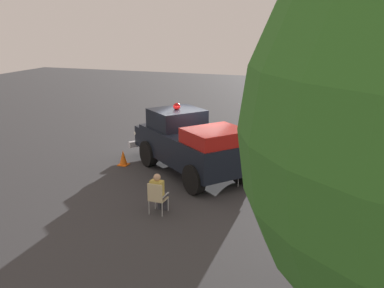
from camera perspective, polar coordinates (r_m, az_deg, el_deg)
name	(u,v)px	position (r m, az deg, el deg)	size (l,w,h in m)	color
ground_plane	(194,167)	(17.73, 0.25, -3.04)	(60.00, 60.00, 0.00)	#333335
vintage_fire_truck	(189,143)	(16.84, -0.41, 0.19)	(5.45, 5.98, 2.59)	black
classic_hot_rod	(326,135)	(20.63, 17.04, 1.14)	(3.00, 4.70, 1.46)	black
lawn_chair_near_truck	(157,196)	(13.44, -4.60, -6.75)	(0.52, 0.53, 1.02)	#B7BABF
lawn_chair_by_car	(249,170)	(15.74, 7.46, -3.40)	(0.53, 0.52, 1.02)	#B7BABF
lawn_chair_spare	(310,161)	(17.21, 15.09, -2.14)	(0.54, 0.55, 1.02)	#B7BABF
spectator_seated	(159,191)	(13.51, -4.36, -6.13)	(0.55, 0.41, 1.29)	#383842
traffic_cone	(123,158)	(18.13, -8.90, -1.78)	(0.40, 0.40, 0.64)	orange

